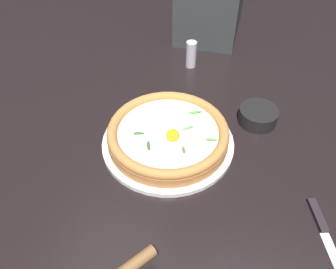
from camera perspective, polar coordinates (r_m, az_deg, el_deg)
name	(u,v)px	position (r m, az deg, el deg)	size (l,w,h in m)	color
ground_plane	(172,165)	(0.81, 0.60, -5.03)	(2.40, 2.40, 0.03)	black
pizza_plate	(168,142)	(0.83, 0.00, -1.28)	(0.32, 0.32, 0.01)	white
pizza	(168,134)	(0.81, 0.01, 0.11)	(0.29, 0.29, 0.06)	#BF7640
side_bowl	(258,116)	(0.91, 14.67, 3.04)	(0.10, 0.10, 0.04)	black
table_knife	(324,231)	(0.75, 24.41, -14.32)	(0.20, 0.09, 0.01)	silver
pepper_shaker	(191,54)	(1.08, 3.84, 13.11)	(0.03, 0.03, 0.08)	silver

